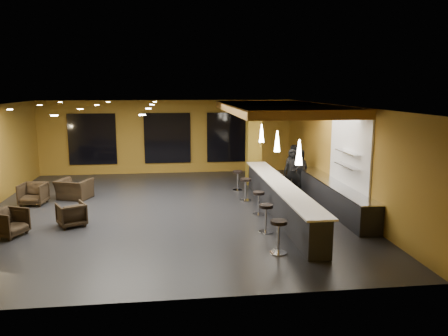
{
  "coord_description": "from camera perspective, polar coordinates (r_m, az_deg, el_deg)",
  "views": [
    {
      "loc": [
        0.16,
        -14.51,
        4.13
      ],
      "look_at": [
        2.0,
        0.5,
        1.3
      ],
      "focal_mm": 35.0,
      "sensor_mm": 36.0,
      "label": 1
    }
  ],
  "objects": [
    {
      "name": "wall_back",
      "position": [
        21.2,
        -7.4,
        4.06
      ],
      "size": [
        12.0,
        0.1,
        3.5
      ],
      "primitive_type": "cube",
      "color": "olive",
      "rests_on": "floor"
    },
    {
      "name": "pendant_2",
      "position": [
        16.97,
        4.93,
        4.54
      ],
      "size": [
        0.2,
        0.2,
        0.7
      ],
      "primitive_type": "cone",
      "color": "white",
      "rests_on": "wood_soffit"
    },
    {
      "name": "wood_soffit",
      "position": [
        16.0,
        6.97,
        7.76
      ],
      "size": [
        3.6,
        8.0,
        0.28
      ],
      "primitive_type": "cube",
      "color": "#AC7432",
      "rests_on": "ceiling"
    },
    {
      "name": "prep_counter",
      "position": [
        15.5,
        14.01,
        -3.54
      ],
      "size": [
        0.7,
        6.0,
        0.86
      ],
      "primitive_type": "cube",
      "color": "black",
      "rests_on": "floor"
    },
    {
      "name": "bar_stool_2",
      "position": [
        14.27,
        4.56,
        -4.2
      ],
      "size": [
        0.39,
        0.39,
        0.77
      ],
      "rotation": [
        0.0,
        0.0,
        -0.05
      ],
      "color": "silver",
      "rests_on": "floor"
    },
    {
      "name": "bar_top",
      "position": [
        14.3,
        7.32,
        -2.03
      ],
      "size": [
        0.78,
        8.1,
        0.05
      ],
      "primitive_type": "cube",
      "color": "white",
      "rests_on": "bar_counter"
    },
    {
      "name": "window_left",
      "position": [
        21.41,
        -16.82,
        3.63
      ],
      "size": [
        2.2,
        0.06,
        2.4
      ],
      "primitive_type": "cube",
      "color": "black",
      "rests_on": "wall_back"
    },
    {
      "name": "tile_backsplash",
      "position": [
        14.86,
        16.08,
        1.94
      ],
      "size": [
        0.06,
        3.2,
        2.4
      ],
      "primitive_type": "cube",
      "color": "white",
      "rests_on": "wall_right"
    },
    {
      "name": "bar_counter",
      "position": [
        14.42,
        7.27,
        -4.07
      ],
      "size": [
        0.6,
        8.0,
        1.0
      ],
      "primitive_type": "cube",
      "color": "black",
      "rests_on": "floor"
    },
    {
      "name": "ceiling",
      "position": [
        14.52,
        -7.69,
        8.22
      ],
      "size": [
        12.0,
        13.0,
        0.1
      ],
      "primitive_type": "cube",
      "color": "black"
    },
    {
      "name": "pendant_1",
      "position": [
        14.55,
        6.96,
        3.49
      ],
      "size": [
        0.2,
        0.2,
        0.7
      ],
      "primitive_type": "cone",
      "color": "white",
      "rests_on": "wood_soffit"
    },
    {
      "name": "window_right",
      "position": [
        21.28,
        0.72,
        4.04
      ],
      "size": [
        2.2,
        0.06,
        2.4
      ],
      "primitive_type": "cube",
      "color": "black",
      "rests_on": "wall_back"
    },
    {
      "name": "pendant_0",
      "position": [
        12.16,
        9.78,
        2.03
      ],
      "size": [
        0.2,
        0.2,
        0.7
      ],
      "primitive_type": "cone",
      "color": "white",
      "rests_on": "wood_soffit"
    },
    {
      "name": "column",
      "position": [
        18.6,
        3.89,
        3.22
      ],
      "size": [
        0.6,
        0.6,
        3.5
      ],
      "primitive_type": "cube",
      "color": "olive",
      "rests_on": "floor"
    },
    {
      "name": "armchair_a",
      "position": [
        13.68,
        -26.33,
        -6.43
      ],
      "size": [
        1.1,
        1.09,
        0.77
      ],
      "primitive_type": "imported",
      "rotation": [
        0.0,
        0.0,
        1.15
      ],
      "color": "black",
      "rests_on": "floor"
    },
    {
      "name": "floor",
      "position": [
        15.1,
        -7.35,
        -5.56
      ],
      "size": [
        12.0,
        13.0,
        0.1
      ],
      "primitive_type": "cube",
      "color": "black",
      "rests_on": "ground"
    },
    {
      "name": "wall_shelf_lower",
      "position": [
        14.69,
        15.8,
        0.27
      ],
      "size": [
        0.3,
        1.5,
        0.03
      ],
      "primitive_type": "cube",
      "color": "silver",
      "rests_on": "wall_right"
    },
    {
      "name": "wall_shelf_upper",
      "position": [
        14.61,
        15.89,
        2.01
      ],
      "size": [
        0.3,
        1.5,
        0.03
      ],
      "primitive_type": "cube",
      "color": "silver",
      "rests_on": "wall_right"
    },
    {
      "name": "armchair_c",
      "position": [
        16.87,
        -23.64,
        -3.12
      ],
      "size": [
        0.93,
        0.95,
        0.78
      ],
      "primitive_type": "imported",
      "rotation": [
        0.0,
        0.0,
        -0.12
      ],
      "color": "black",
      "rests_on": "floor"
    },
    {
      "name": "staff_a",
      "position": [
        16.74,
        8.9,
        -0.63
      ],
      "size": [
        0.76,
        0.62,
        1.82
      ],
      "primitive_type": "imported",
      "rotation": [
        0.0,
        0.0,
        -0.31
      ],
      "color": "black",
      "rests_on": "floor"
    },
    {
      "name": "wall_right",
      "position": [
        15.84,
        14.93,
        1.6
      ],
      "size": [
        0.1,
        13.0,
        3.5
      ],
      "primitive_type": "cube",
      "color": "olive",
      "rests_on": "floor"
    },
    {
      "name": "bar_stool_4",
      "position": [
        17.53,
        1.8,
        -1.3
      ],
      "size": [
        0.41,
        0.41,
        0.81
      ],
      "rotation": [
        0.0,
        0.0,
        -0.11
      ],
      "color": "silver",
      "rests_on": "floor"
    },
    {
      "name": "armchair_b",
      "position": [
        13.93,
        -19.3,
        -5.74
      ],
      "size": [
        1.03,
        1.04,
        0.71
      ],
      "primitive_type": "imported",
      "rotation": [
        0.0,
        0.0,
        3.61
      ],
      "color": "black",
      "rests_on": "floor"
    },
    {
      "name": "bar_stool_0",
      "position": [
        11.07,
        7.14,
        -8.34
      ],
      "size": [
        0.44,
        0.44,
        0.86
      ],
      "rotation": [
        0.0,
        0.0,
        -0.04
      ],
      "color": "silver",
      "rests_on": "floor"
    },
    {
      "name": "window_center",
      "position": [
        21.09,
        -7.4,
        3.89
      ],
      "size": [
        2.2,
        0.06,
        2.4
      ],
      "primitive_type": "cube",
      "color": "black",
      "rests_on": "wall_back"
    },
    {
      "name": "bar_stool_1",
      "position": [
        12.57,
        5.49,
        -6.09
      ],
      "size": [
        0.42,
        0.42,
        0.83
      ],
      "rotation": [
        0.0,
        0.0,
        0.42
      ],
      "color": "silver",
      "rests_on": "floor"
    },
    {
      "name": "staff_c",
      "position": [
        17.81,
        9.74,
        -0.19
      ],
      "size": [
        0.86,
        0.59,
        1.69
      ],
      "primitive_type": "imported",
      "rotation": [
        0.0,
        0.0,
        0.06
      ],
      "color": "black",
      "rests_on": "floor"
    },
    {
      "name": "armchair_d",
      "position": [
        17.18,
        -18.99,
        -2.62
      ],
      "size": [
        1.42,
        1.34,
        0.74
      ],
      "primitive_type": "imported",
      "rotation": [
        0.0,
        0.0,
        2.78
      ],
      "color": "black",
      "rests_on": "floor"
    },
    {
      "name": "prep_top",
      "position": [
        15.4,
        14.09,
        -1.89
      ],
      "size": [
        0.72,
        6.0,
        0.03
      ],
      "primitive_type": "cube",
      "color": "silver",
      "rests_on": "prep_counter"
    },
    {
      "name": "bar_stool_3",
      "position": [
        15.96,
        2.83,
        -2.44
      ],
      "size": [
        0.42,
        0.42,
        0.83
      ],
      "rotation": [
        0.0,
        0.0,
        -0.14
      ],
      "color": "silver",
      "rests_on": "floor"
    },
    {
      "name": "wall_front",
      "position": [
        8.31,
        -7.83,
        -6.14
      ],
      "size": [
        12.0,
        0.1,
        3.5
      ],
      "primitive_type": "cube",
      "color": "olive",
      "rests_on": "floor"
    },
    {
      "name": "staff_b",
      "position": [
        17.99,
        9.26,
        0.13
      ],
      "size": [
        0.93,
        0.75,
        1.81
      ],
      "primitive_type": "imported",
      "rotation": [
        0.0,
        0.0,
        0.07
      ],
      "color": "black",
      "rests_on": "floor"
    }
  ]
}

